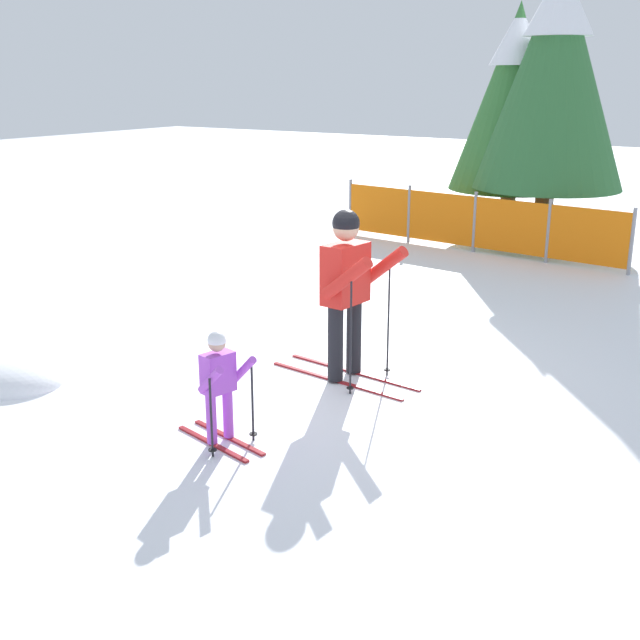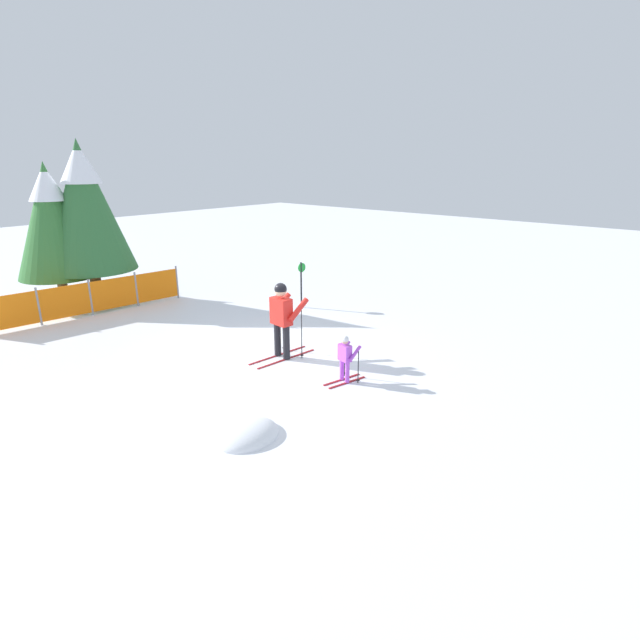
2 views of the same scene
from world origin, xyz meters
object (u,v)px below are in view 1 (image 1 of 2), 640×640
(skier_child, at_px, (219,380))
(safety_fence, at_px, (475,222))
(skier_adult, at_px, (348,280))
(conifer_near, at_px, (515,95))
(conifer_far, at_px, (555,72))

(skier_child, distance_m, safety_fence, 8.47)
(skier_adult, bearing_deg, safety_fence, 107.08)
(skier_adult, height_order, conifer_near, conifer_near)
(conifer_near, bearing_deg, skier_adult, -80.43)
(safety_fence, height_order, conifer_far, conifer_far)
(skier_adult, bearing_deg, conifer_near, 105.02)
(skier_child, xyz_separation_m, conifer_far, (-0.44, 9.67, 2.47))
(skier_adult, distance_m, conifer_far, 8.06)
(safety_fence, distance_m, conifer_far, 2.93)
(conifer_near, bearing_deg, safety_fence, -88.40)
(skier_adult, relative_size, conifer_far, 0.36)
(conifer_near, bearing_deg, skier_child, -82.75)
(skier_child, bearing_deg, skier_adult, 99.42)
(skier_adult, distance_m, safety_fence, 6.65)
(skier_child, height_order, conifer_near, conifer_near)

